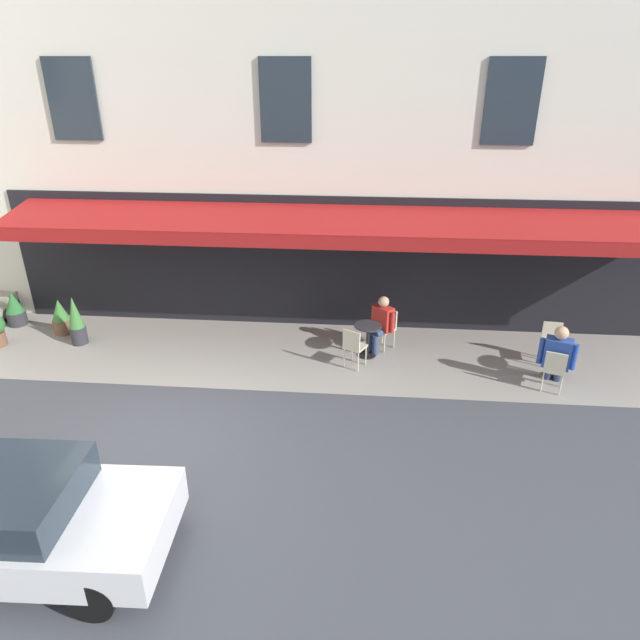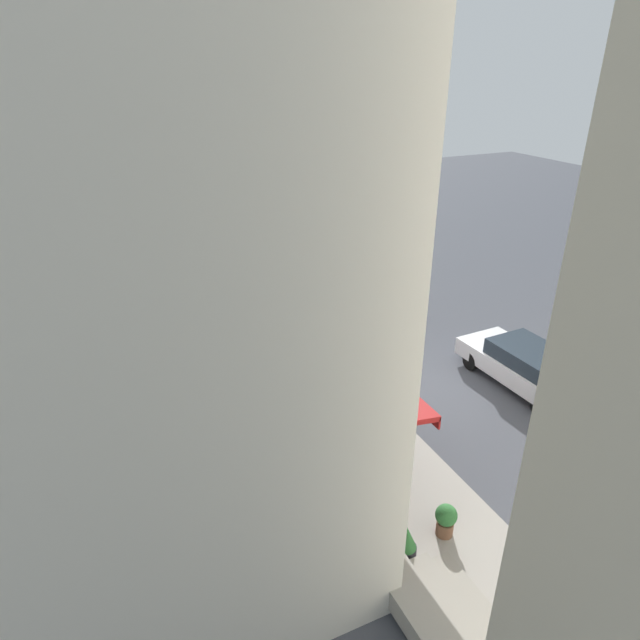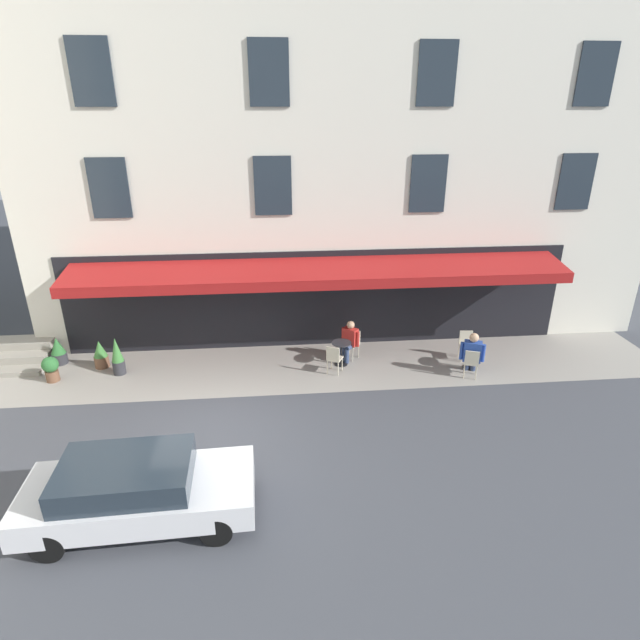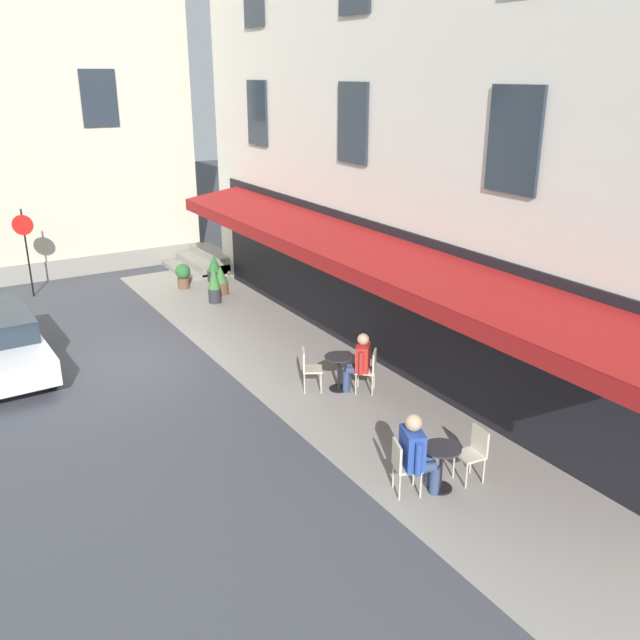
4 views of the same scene
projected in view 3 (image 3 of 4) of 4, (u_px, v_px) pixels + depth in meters
ground_plane at (213, 437)px, 12.38m from camera, size 70.00×70.00×0.00m
sidewalk_cafe_terrace at (331, 365)px, 15.77m from camera, size 20.50×3.20×0.01m
cafe_building_facade at (334, 102)px, 18.49m from camera, size 20.00×10.70×15.00m
back_alley_steps at (12, 354)px, 15.94m from camera, size 2.40×1.75×0.60m
cafe_table_near_entrance at (471, 353)px, 15.44m from camera, size 0.60×0.60×0.75m
cafe_chair_cream_facing_street at (471, 361)px, 14.85m from camera, size 0.51×0.51×0.91m
cafe_chair_cream_near_door at (466, 343)px, 16.00m from camera, size 0.44×0.44×0.91m
cafe_table_mid_terrace at (341, 350)px, 15.64m from camera, size 0.60×0.60×0.75m
cafe_chair_cream_corner_right at (334, 357)px, 15.08m from camera, size 0.54×0.54×0.91m
cafe_chair_cream_under_awning at (353, 341)px, 16.09m from camera, size 0.56×0.56×0.91m
seated_patron_in_blue at (472, 352)px, 14.98m from camera, size 0.68×0.67×1.37m
seated_companion_in_red at (349, 340)px, 15.87m from camera, size 0.61×0.62×1.28m
potted_plant_by_steps at (101, 354)px, 15.52m from camera, size 0.42×0.42×0.87m
potted_plant_under_sign at (58, 351)px, 15.74m from camera, size 0.45×0.45×0.87m
potted_plant_entrance_right at (117, 356)px, 15.08m from camera, size 0.36×0.36×1.16m
potted_plant_mid_terrace at (51, 368)px, 14.74m from camera, size 0.46×0.46×0.76m
parked_car_white at (136, 489)px, 9.69m from camera, size 4.36×1.94×1.33m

